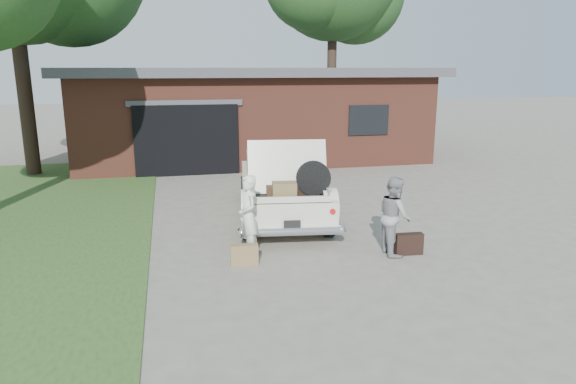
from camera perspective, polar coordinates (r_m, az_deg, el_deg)
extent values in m
plane|color=gray|center=(9.05, 0.87, -7.66)|extent=(90.00, 90.00, 0.00)
cube|color=#2D4C1E|center=(12.15, -29.14, -3.80)|extent=(6.00, 16.00, 0.02)
cube|color=brown|center=(20.00, -4.39, 8.43)|extent=(12.00, 7.00, 3.00)
cube|color=#4C4C51|center=(19.92, -4.48, 13.16)|extent=(12.80, 7.80, 0.30)
cube|color=black|center=(16.39, -11.18, 5.67)|extent=(3.20, 0.30, 2.20)
cube|color=#4C4C51|center=(16.21, -11.35, 9.67)|extent=(3.50, 0.12, 0.18)
cube|color=black|center=(17.52, 8.94, 7.91)|extent=(1.40, 0.08, 1.00)
cylinder|color=#38281E|center=(17.97, -27.31, 10.75)|extent=(0.44, 0.44, 5.71)
cylinder|color=#38281E|center=(25.22, 4.86, 12.92)|extent=(0.44, 0.44, 6.03)
cube|color=beige|center=(11.63, -0.72, 0.13)|extent=(2.35, 4.79, 0.60)
cube|color=#B0A69A|center=(11.79, -0.84, 2.94)|extent=(1.75, 2.03, 0.48)
cube|color=black|center=(12.65, -1.16, 3.58)|extent=(1.42, 0.27, 0.40)
cube|color=black|center=(10.93, -0.47, 2.00)|extent=(1.42, 0.27, 0.40)
cylinder|color=black|center=(10.15, -4.56, -3.51)|extent=(0.28, 0.63, 0.61)
cylinder|color=black|center=(10.30, 4.50, -3.26)|extent=(0.28, 0.63, 0.61)
cylinder|color=black|center=(13.17, -4.79, 0.47)|extent=(0.28, 0.63, 0.61)
cylinder|color=black|center=(13.29, 2.20, 0.62)|extent=(0.28, 0.63, 0.61)
cylinder|color=silver|center=(9.43, 0.46, -4.40)|extent=(1.89, 0.42, 0.17)
cylinder|color=#A5140F|center=(9.35, -4.19, -2.36)|extent=(0.12, 0.11, 0.11)
cylinder|color=#A5140F|center=(9.50, 4.96, -2.12)|extent=(0.12, 0.11, 0.11)
cube|color=black|center=(9.37, 0.47, -3.63)|extent=(0.31, 0.06, 0.16)
cube|color=black|center=(9.86, 0.11, -0.43)|extent=(1.55, 1.20, 0.04)
cube|color=beige|center=(9.80, -4.18, -0.01)|extent=(0.19, 1.01, 0.17)
cube|color=beige|center=(9.93, 4.34, 0.18)|extent=(0.19, 1.01, 0.17)
cube|color=beige|center=(9.36, 0.41, -0.85)|extent=(1.47, 0.25, 0.11)
cube|color=beige|center=(10.06, -0.07, 2.86)|extent=(1.59, 0.60, 1.01)
cube|color=#432D1C|center=(9.92, -0.95, 0.25)|extent=(0.56, 0.40, 0.17)
cube|color=olive|center=(9.56, -0.40, 0.19)|extent=(0.48, 0.35, 0.31)
cube|color=black|center=(9.96, 0.78, 0.37)|extent=(0.64, 0.46, 0.18)
cylinder|color=black|center=(9.79, 2.84, 1.55)|extent=(0.68, 0.24, 0.66)
imported|color=silver|center=(9.12, -4.43, -2.67)|extent=(0.43, 0.58, 1.47)
imported|color=gray|center=(9.39, 11.74, -2.58)|extent=(0.58, 0.72, 1.42)
cube|color=olive|center=(8.84, -4.88, -6.98)|extent=(0.48, 0.18, 0.36)
cube|color=black|center=(9.55, 13.27, -5.64)|extent=(0.52, 0.20, 0.39)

